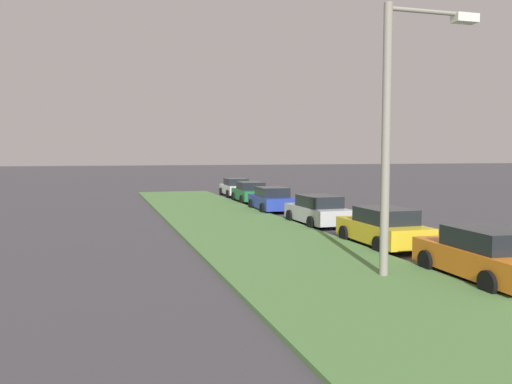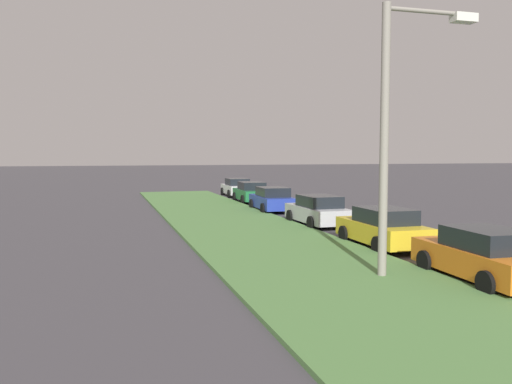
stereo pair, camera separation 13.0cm
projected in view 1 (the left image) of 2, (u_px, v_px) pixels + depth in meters
grass_median at (294, 256)px, 17.37m from camera, size 60.00×6.00×0.12m
parked_car_orange at (485, 255)px, 14.07m from camera, size 4.38×2.17×1.47m
parked_car_yellow at (383, 228)px, 19.32m from camera, size 4.32×2.06×1.47m
parked_car_silver at (318, 211)px, 25.07m from camera, size 4.32×2.05×1.47m
parked_car_blue at (271, 200)px, 31.21m from camera, size 4.36×2.14×1.47m
parked_car_green at (250, 192)px, 36.98m from camera, size 4.36×2.14×1.47m
parked_car_white at (235, 188)px, 42.21m from camera, size 4.35×2.11×1.47m
streetlight at (398, 120)px, 14.12m from camera, size 0.37×2.87×7.50m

